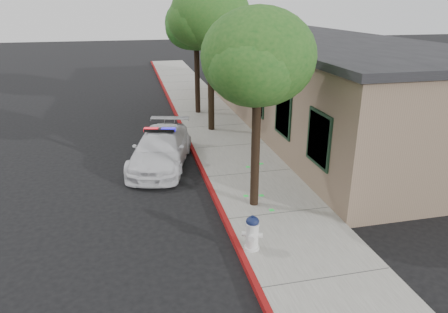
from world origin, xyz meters
TOP-DOWN VIEW (x-y plane):
  - ground at (0.00, 0.00)m, footprint 120.00×120.00m
  - sidewalk at (1.60, 3.00)m, footprint 3.20×60.00m
  - red_curb at (0.06, 3.00)m, footprint 0.14×60.00m
  - clapboard_building at (6.69, 9.00)m, footprint 7.30×20.89m
  - police_car at (-1.31, 4.79)m, footprint 3.05×4.99m
  - fire_hydrant at (0.35, -1.56)m, footprint 0.52×0.45m
  - street_tree_near at (1.10, 0.70)m, footprint 3.07×3.21m
  - street_tree_mid at (1.38, 8.51)m, footprint 3.77×3.47m
  - street_tree_far at (1.30, 11.74)m, footprint 3.34×3.16m

SIDE VIEW (x-z plane):
  - ground at x=0.00m, z-range 0.00..0.00m
  - sidewalk at x=1.60m, z-range 0.00..0.15m
  - red_curb at x=0.06m, z-range 0.00..0.16m
  - fire_hydrant at x=0.35m, z-range 0.15..1.05m
  - police_car at x=-1.31m, z-range -0.06..1.41m
  - clapboard_building at x=6.69m, z-range 0.01..4.25m
  - street_tree_near at x=1.10m, z-range 1.53..7.14m
  - street_tree_far at x=1.30m, z-range 1.65..7.63m
  - street_tree_mid at x=1.38m, z-range 1.83..8.45m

